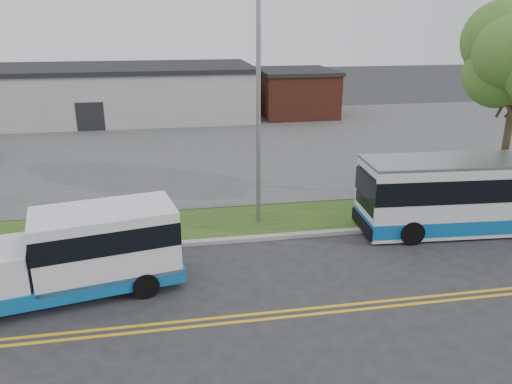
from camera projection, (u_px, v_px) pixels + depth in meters
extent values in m
plane|color=#28282B|center=(189.00, 258.00, 17.46)|extent=(140.00, 140.00, 0.00)
cube|color=gold|center=(196.00, 320.00, 13.88)|extent=(70.00, 0.12, 0.01)
cube|color=gold|center=(196.00, 326.00, 13.60)|extent=(70.00, 0.12, 0.01)
cube|color=#9E9B93|center=(187.00, 243.00, 18.46)|extent=(80.00, 0.30, 0.15)
cube|color=#234316|center=(185.00, 225.00, 20.14)|extent=(80.00, 3.30, 0.10)
cube|color=#4C4C4F|center=(176.00, 144.00, 33.25)|extent=(80.00, 25.00, 0.10)
cube|color=#9E9E99|center=(97.00, 95.00, 40.90)|extent=(25.00, 10.00, 4.00)
cube|color=black|center=(94.00, 68.00, 40.18)|extent=(25.40, 10.40, 0.35)
cube|color=black|center=(90.00, 117.00, 36.59)|extent=(2.00, 0.15, 2.20)
cube|color=brown|center=(295.00, 94.00, 42.79)|extent=(6.00, 7.00, 3.60)
cube|color=black|center=(296.00, 71.00, 42.15)|extent=(6.30, 7.30, 0.30)
cylinder|color=#35241D|center=(505.00, 151.00, 21.77)|extent=(0.32, 0.32, 4.76)
cylinder|color=gray|center=(258.00, 105.00, 18.97)|extent=(0.18, 0.18, 9.50)
cube|color=#0E5A9C|center=(74.00, 278.00, 15.08)|extent=(6.71, 3.39, 0.47)
cube|color=silver|center=(106.00, 240.00, 15.09)|extent=(4.49, 2.94, 1.98)
cube|color=black|center=(105.00, 230.00, 14.98)|extent=(4.52, 2.98, 0.71)
cylinder|color=black|center=(146.00, 285.00, 14.92)|extent=(0.83, 0.41, 0.79)
cylinder|color=black|center=(135.00, 257.00, 16.70)|extent=(0.83, 0.41, 0.79)
cube|color=silver|center=(493.00, 194.00, 19.54)|extent=(10.51, 3.04, 2.74)
cube|color=#0E5A9C|center=(489.00, 216.00, 19.85)|extent=(10.53, 3.06, 0.57)
cube|color=black|center=(495.00, 181.00, 19.37)|extent=(10.55, 3.08, 0.90)
cube|color=black|center=(366.00, 190.00, 18.89)|extent=(0.24, 2.17, 1.51)
cube|color=black|center=(362.00, 224.00, 19.33)|extent=(0.27, 2.36, 0.47)
cube|color=gray|center=(499.00, 159.00, 19.08)|extent=(10.51, 3.04, 0.11)
cylinder|color=black|center=(412.00, 233.00, 18.44)|extent=(0.92, 0.36, 0.91)
cylinder|color=black|center=(390.00, 211.00, 20.53)|extent=(0.92, 0.36, 0.91)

